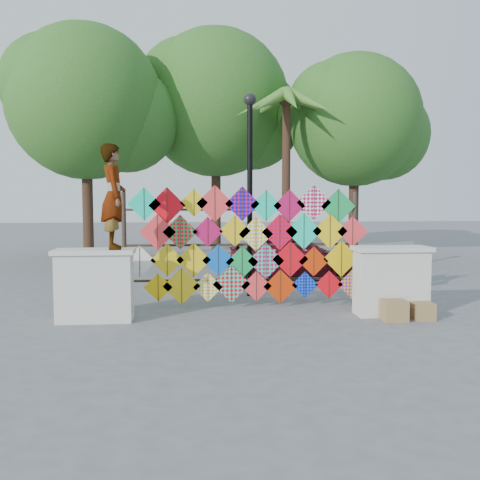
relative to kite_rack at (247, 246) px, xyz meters
The scene contains 13 objects.
ground 1.44m from the kite_rack, 98.08° to the right, with size 80.00×80.00×0.00m, color gray.
parapet_left 3.01m from the kite_rack, 161.77° to the right, with size 1.40×0.65×1.28m.
parapet_right 2.82m from the kite_rack, 19.57° to the right, with size 1.40×0.65×1.28m.
kite_rack is the anchor object (origin of this frame).
tree_west 10.32m from the kite_rack, 118.47° to the left, with size 5.85×5.20×8.01m.
tree_mid 11.26m from the kite_rack, 89.98° to the left, with size 6.30×5.60×8.61m.
tree_east 10.79m from the kite_rack, 60.47° to the left, with size 5.40×4.80×7.42m.
palm_tree 8.43m from the kite_rack, 73.92° to the left, with size 3.62×3.62×5.83m.
vendor_woman 2.79m from the kite_rack, 159.39° to the right, with size 0.67×0.44×1.84m, color #99999E.
sedan 4.20m from the kite_rack, 65.38° to the left, with size 1.46×3.62×1.23m, color #4E0D19.
lamppost 1.94m from the kite_rack, 81.21° to the left, with size 0.28×0.28×4.46m.
cardboard_box_near 3.04m from the kite_rack, 29.63° to the right, with size 0.42×0.37×0.37m, color olive.
cardboard_box_far 3.49m from the kite_rack, 24.54° to the right, with size 0.37×0.34×0.31m, color olive.
Camera 1 is at (-1.02, -9.74, 2.16)m, focal length 40.00 mm.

